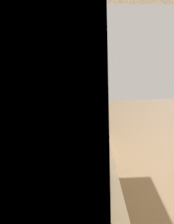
% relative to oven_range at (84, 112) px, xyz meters
% --- Properties ---
extents(ground_plane, '(6.34, 6.34, 0.00)m').
position_rel_oven_range_xyz_m(ground_plane, '(-1.55, -1.36, -0.46)').
color(ground_plane, brown).
extents(wall_back, '(4.08, 0.12, 2.59)m').
position_rel_oven_range_xyz_m(wall_back, '(-1.55, 0.40, 0.83)').
color(wall_back, '#F0CF78').
rests_on(wall_back, ground_plane).
extents(counter_run, '(3.24, 0.65, 0.88)m').
position_rel_oven_range_xyz_m(counter_run, '(-1.91, 0.03, -0.01)').
color(counter_run, '#DFC26B').
rests_on(counter_run, ground_plane).
extents(upper_cabinets, '(1.80, 0.32, 0.72)m').
position_rel_oven_range_xyz_m(upper_cabinets, '(-1.91, 0.18, 1.42)').
color(upper_cabinets, '#E7BC6C').
extents(oven_range, '(0.58, 0.69, 1.06)m').
position_rel_oven_range_xyz_m(oven_range, '(0.00, 0.00, 0.00)').
color(oven_range, black).
rests_on(oven_range, ground_plane).
extents(microwave, '(0.48, 0.36, 0.33)m').
position_rel_oven_range_xyz_m(microwave, '(-2.03, 0.04, 0.59)').
color(microwave, white).
rests_on(microwave, counter_run).
extents(bowl, '(0.14, 0.14, 0.05)m').
position_rel_oven_range_xyz_m(bowl, '(-1.47, -0.10, 0.46)').
color(bowl, '#D84C47').
rests_on(bowl, counter_run).
extents(kettle, '(0.19, 0.14, 0.18)m').
position_rel_oven_range_xyz_m(kettle, '(-1.12, -0.10, 0.50)').
color(kettle, '#B7BABF').
rests_on(kettle, counter_run).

